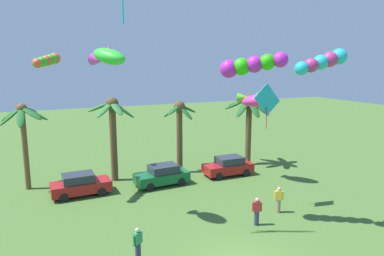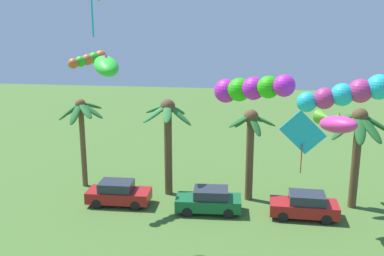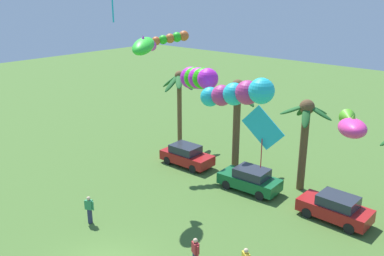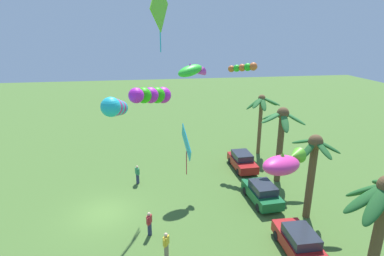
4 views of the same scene
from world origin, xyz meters
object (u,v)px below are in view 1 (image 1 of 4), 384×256
parked_car_2 (162,175)px  kite_fish_2 (255,100)px  spectator_2 (138,244)px  palm_tree_2 (23,124)px  palm_tree_1 (180,122)px  parked_car_1 (80,185)px  palm_tree_0 (113,121)px  parked_car_0 (228,166)px  kite_tube_5 (48,60)px  palm_tree_3 (249,112)px  kite_tube_1 (251,65)px  spectator_0 (257,211)px  kite_tube_4 (323,62)px  kite_diamond_0 (267,100)px  spectator_1 (279,200)px  kite_fish_3 (107,57)px

parked_car_2 → kite_fish_2: kite_fish_2 is taller
spectator_2 → kite_fish_2: kite_fish_2 is taller
palm_tree_2 → palm_tree_1: bearing=-4.0°
parked_car_1 → palm_tree_0: bearing=38.0°
palm_tree_1 → parked_car_0: (3.27, -2.27, -3.42)m
parked_car_0 → kite_tube_5: kite_tube_5 is taller
palm_tree_1 → palm_tree_3: size_ratio=0.95×
kite_tube_1 → parked_car_2: bearing=106.5°
palm_tree_0 → spectator_0: bearing=-62.5°
parked_car_0 → kite_tube_5: size_ratio=1.70×
palm_tree_2 → kite_tube_5: size_ratio=2.67×
kite_tube_4 → kite_tube_5: (-12.75, 10.00, 0.09)m
parked_car_1 → kite_diamond_0: 13.56m
parked_car_0 → kite_tube_5: 15.26m
parked_car_2 → kite_tube_1: size_ratio=1.31×
palm_tree_2 → kite_diamond_0: bearing=-34.6°
parked_car_0 → kite_tube_1: (-3.29, -7.86, 8.01)m
spectator_1 → kite_tube_1: (-2.48, -0.38, 7.95)m
palm_tree_0 → parked_car_0: palm_tree_0 is taller
parked_car_1 → kite_tube_4: size_ratio=1.32×
palm_tree_3 → spectator_0: bearing=-120.2°
palm_tree_1 → spectator_1: bearing=-75.8°
spectator_0 → kite_tube_1: (-0.34, 0.50, 7.95)m
kite_tube_4 → spectator_2: bearing=177.7°
palm_tree_0 → palm_tree_2: (-6.02, 0.64, 0.14)m
palm_tree_1 → kite_tube_4: bearing=-74.9°
parked_car_0 → parked_car_1: same height
parked_car_0 → parked_car_1: 11.34m
parked_car_1 → kite_tube_5: 8.40m
parked_car_2 → kite_fish_3: size_ratio=1.50×
spectator_0 → kite_tube_1: kite_tube_1 is taller
spectator_0 → kite_fish_2: bearing=58.1°
kite_fish_3 → palm_tree_0: bearing=78.0°
palm_tree_1 → parked_car_0: size_ratio=1.51×
parked_car_2 → kite_diamond_0: size_ratio=1.44×
spectator_1 → kite_fish_3: kite_fish_3 is taller
kite_tube_1 → spectator_0: bearing=-55.9°
palm_tree_3 → kite_tube_4: kite_tube_4 is taller
parked_car_0 → kite_fish_3: size_ratio=1.47×
spectator_2 → kite_diamond_0: bearing=18.1°
spectator_0 → palm_tree_1: bearing=91.7°
parked_car_2 → spectator_1: bearing=-57.2°
palm_tree_3 → kite_tube_5: size_ratio=2.71×
kite_fish_3 → kite_tube_5: size_ratio=1.15×
palm_tree_1 → spectator_1: palm_tree_1 is taller
parked_car_0 → kite_diamond_0: 8.70m
kite_tube_1 → spectator_1: bearing=8.6°
parked_car_1 → parked_car_2: 5.75m
parked_car_0 → parked_car_2: 5.60m
kite_diamond_0 → palm_tree_3: bearing=63.5°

